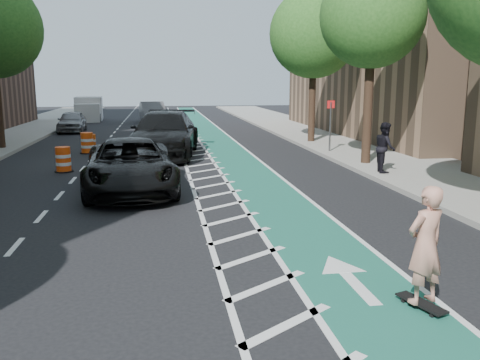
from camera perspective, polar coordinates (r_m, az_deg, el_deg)
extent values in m
plane|color=black|center=(11.10, -7.70, -6.65)|extent=(120.00, 120.00, 0.00)
cube|color=#1A5B51|center=(21.09, -0.16, 1.92)|extent=(2.00, 90.00, 0.01)
cube|color=silver|center=(20.92, -4.22, 1.81)|extent=(1.40, 90.00, 0.01)
cube|color=gray|center=(22.97, 16.10, 2.41)|extent=(5.00, 90.00, 0.15)
cube|color=gray|center=(22.05, 10.31, 2.33)|extent=(0.12, 90.00, 0.16)
cylinder|color=#382619|center=(20.29, 14.66, 7.43)|extent=(0.36, 0.36, 4.40)
sphere|color=#22531B|center=(20.40, 15.18, 17.57)|extent=(4.20, 4.20, 4.20)
cylinder|color=#382619|center=(27.80, 8.06, 8.57)|extent=(0.36, 0.36, 4.40)
sphere|color=#22531B|center=(27.88, 8.27, 15.98)|extent=(4.20, 4.20, 4.20)
cylinder|color=#382619|center=(27.71, -25.34, 7.62)|extent=(0.36, 0.36, 4.40)
cylinder|color=#4C4C4C|center=(23.98, 10.09, 5.73)|extent=(0.08, 0.08, 2.40)
cube|color=red|center=(23.90, 10.18, 8.35)|extent=(0.35, 0.02, 0.35)
cube|color=black|center=(8.27, 19.68, -12.87)|extent=(0.49, 0.87, 0.03)
cylinder|color=black|center=(8.41, 17.82, -12.81)|extent=(0.05, 0.07, 0.06)
cylinder|color=black|center=(8.53, 18.66, -12.53)|extent=(0.05, 0.07, 0.06)
cylinder|color=black|center=(8.06, 20.70, -14.07)|extent=(0.05, 0.07, 0.06)
cylinder|color=black|center=(8.18, 21.54, -13.75)|extent=(0.05, 0.07, 0.06)
imported|color=tan|center=(7.95, 20.10, -6.87)|extent=(0.75, 0.61, 1.78)
imported|color=black|center=(15.98, -12.22, 1.61)|extent=(3.06, 5.96, 1.61)
imported|color=black|center=(23.37, -8.48, 5.14)|extent=(3.69, 7.16, 1.99)
imported|color=gray|center=(35.84, -18.35, 6.26)|extent=(1.84, 4.21, 1.41)
imported|color=slate|center=(42.25, -9.78, 7.50)|extent=(2.44, 5.35, 1.70)
imported|color=black|center=(18.78, 15.96, 3.55)|extent=(0.83, 0.98, 1.79)
cube|color=silver|center=(46.47, -16.59, 7.71)|extent=(2.44, 3.37, 2.01)
cube|color=silver|center=(44.09, -16.74, 7.21)|extent=(2.12, 1.75, 1.50)
cylinder|color=black|center=(43.78, -17.93, 6.59)|extent=(0.30, 0.72, 0.70)
cylinder|color=black|center=(43.67, -15.55, 6.72)|extent=(0.30, 0.72, 0.70)
cylinder|color=black|center=(47.37, -17.59, 6.91)|extent=(0.30, 0.72, 0.70)
cylinder|color=black|center=(47.27, -15.39, 7.03)|extent=(0.30, 0.72, 0.70)
cylinder|color=#FF4B0D|center=(20.13, -19.23, 2.20)|extent=(0.54, 0.54, 0.94)
cylinder|color=silver|center=(20.15, -19.20, 1.75)|extent=(0.56, 0.56, 0.13)
cylinder|color=silver|center=(20.11, -19.25, 2.58)|extent=(0.56, 0.56, 0.13)
cylinder|color=black|center=(20.20, -19.14, 0.93)|extent=(0.69, 0.69, 0.04)
cylinder|color=#FF4E0D|center=(24.99, -16.78, 4.01)|extent=(0.57, 0.57, 0.98)
cylinder|color=silver|center=(25.01, -16.76, 3.63)|extent=(0.58, 0.58, 0.13)
cylinder|color=silver|center=(24.97, -16.80, 4.33)|extent=(0.58, 0.58, 0.13)
cylinder|color=black|center=(25.05, -16.72, 2.94)|extent=(0.72, 0.72, 0.04)
cylinder|color=#F7560D|center=(25.47, -16.42, 4.00)|extent=(0.49, 0.49, 0.85)
cylinder|color=silver|center=(25.49, -16.40, 3.68)|extent=(0.50, 0.50, 0.11)
cylinder|color=silver|center=(25.46, -16.43, 4.27)|extent=(0.50, 0.50, 0.11)
cylinder|color=black|center=(25.52, -16.37, 3.10)|extent=(0.62, 0.62, 0.04)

